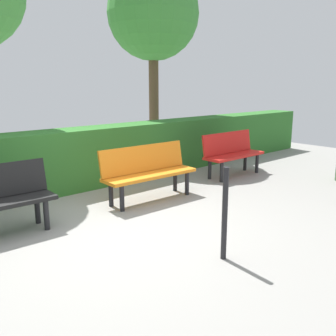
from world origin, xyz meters
TOP-DOWN VIEW (x-y plane):
  - ground_plane at (0.00, 0.00)m, footprint 16.27×16.27m
  - bench_red at (-3.38, -0.80)m, footprint 1.42×0.45m
  - bench_orange at (-1.13, -0.67)m, footprint 1.60×0.51m
  - hedge_row at (-1.03, -2.01)m, footprint 12.27×0.65m
  - tree_near at (-3.62, -3.53)m, footprint 2.20×2.20m
  - railing_post_mid at (-0.41, 1.50)m, footprint 0.06×0.06m

SIDE VIEW (x-z plane):
  - ground_plane at x=0.00m, z-range 0.00..0.00m
  - bench_red at x=-3.38m, z-range 0.05..0.91m
  - bench_orange at x=-1.13m, z-range 0.05..0.91m
  - railing_post_mid at x=-0.41m, z-range 0.00..1.00m
  - hedge_row at x=-1.03m, z-range 0.00..1.05m
  - tree_near at x=-3.62m, z-range 1.14..5.68m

